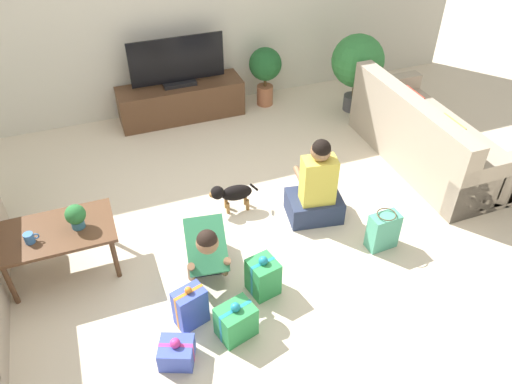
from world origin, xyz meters
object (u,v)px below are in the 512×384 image
tv_console (181,101)px  tabletop_plant (76,216)px  gift_box_c (177,352)px  dog (232,193)px  gift_bag_a (383,231)px  coffee_table (57,236)px  tv (177,65)px  mug (30,238)px  potted_plant_back_right (265,68)px  gift_box_a (236,321)px  gift_box_b (190,307)px  gift_box_d (263,276)px  sofa_right (426,139)px  potted_plant_corner_right (358,63)px  person_sitting (316,191)px  person_kneeling (205,247)px

tv_console → tabletop_plant: tabletop_plant is taller
gift_box_c → dog: bearing=58.4°
gift_bag_a → coffee_table: bearing=165.7°
tv → gift_box_c: (-0.92, -3.54, -0.64)m
tv_console → mug: (-1.81, -2.38, 0.29)m
dog → potted_plant_back_right: bearing=155.3°
tabletop_plant → gift_bag_a: bearing=-14.8°
gift_box_a → gift_box_b: 0.38m
tv_console → gift_box_d: 3.13m
sofa_right → potted_plant_corner_right: (-0.15, 1.37, 0.36)m
tv_console → gift_box_c: tv_console is taller
potted_plant_back_right → gift_box_c: (-2.06, -3.49, -0.42)m
gift_bag_a → potted_plant_back_right: bearing=90.2°
sofa_right → gift_bag_a: size_ratio=5.20×
sofa_right → coffee_table: size_ratio=2.13×
mug → dog: bearing=11.0°
tv → gift_box_d: size_ratio=2.97×
dog → gift_box_a: 1.51m
person_sitting → dog: 0.84m
potted_plant_back_right → mug: (-2.95, -2.33, 0.00)m
sofa_right → tv_console: (-2.34, 1.97, -0.07)m
tv_console → gift_box_a: 3.49m
coffee_table → gift_box_d: size_ratio=2.41×
potted_plant_corner_right → mug: 4.38m
potted_plant_corner_right → person_kneeling: 3.45m
dog → mug: bearing=-73.9°
potted_plant_back_right → gift_box_c: 4.07m
potted_plant_back_right → gift_box_c: potted_plant_back_right is taller
tv_console → tv: (0.00, 0.00, 0.50)m
potted_plant_corner_right → mug: potted_plant_corner_right is taller
person_sitting → gift_box_c: bearing=43.7°
gift_box_c → gift_box_d: 0.94m
tv_console → tv: tv is taller
coffee_table → tv: (1.62, 2.31, 0.31)m
potted_plant_back_right → gift_box_b: size_ratio=1.95×
person_kneeling → mug: bearing=172.3°
tv → potted_plant_corner_right: tv is taller
tv_console → person_sitting: size_ratio=1.71×
gift_box_d → sofa_right: bearing=25.7°
person_sitting → gift_box_b: size_ratio=2.27×
potted_plant_corner_right → person_kneeling: size_ratio=1.31×
tv → gift_box_a: size_ratio=3.34×
gift_box_a → tv_console: bearing=83.0°
coffee_table → person_kneeling: bearing=-22.1°
gift_bag_a → mug: mug is taller
tv → gift_box_d: bearing=-91.4°
gift_box_b → tabletop_plant: 1.22m
gift_box_b → gift_box_c: gift_box_b is taller
person_kneeling → mug: 1.42m
tv_console → tv: size_ratio=1.35×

